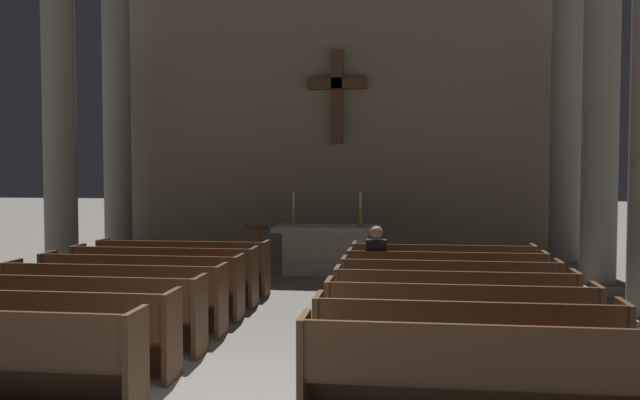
{
  "coord_description": "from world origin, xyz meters",
  "views": [
    {
      "loc": [
        1.66,
        -5.88,
        2.24
      ],
      "look_at": [
        0.0,
        7.1,
        1.6
      ],
      "focal_mm": 38.55,
      "sensor_mm": 36.0,
      "label": 1
    }
  ],
  "objects": [
    {
      "name": "pew_left_row_2",
      "position": [
        -2.25,
        0.92,
        0.48
      ],
      "size": [
        3.02,
        0.5,
        0.95
      ],
      "color": "brown",
      "rests_on": "ground"
    },
    {
      "name": "pew_left_row_3",
      "position": [
        -2.25,
        1.87,
        0.48
      ],
      "size": [
        3.02,
        0.5,
        0.95
      ],
      "color": "brown",
      "rests_on": "ground"
    },
    {
      "name": "pew_left_row_4",
      "position": [
        -2.25,
        2.83,
        0.48
      ],
      "size": [
        3.02,
        0.5,
        0.95
      ],
      "color": "brown",
      "rests_on": "ground"
    },
    {
      "name": "pew_left_row_5",
      "position": [
        -2.25,
        3.79,
        0.48
      ],
      "size": [
        3.02,
        0.5,
        0.95
      ],
      "color": "brown",
      "rests_on": "ground"
    },
    {
      "name": "pew_left_row_6",
      "position": [
        -2.25,
        4.75,
        0.48
      ],
      "size": [
        3.02,
        0.5,
        0.95
      ],
      "color": "brown",
      "rests_on": "ground"
    },
    {
      "name": "pew_left_row_7",
      "position": [
        -2.25,
        5.7,
        0.48
      ],
      "size": [
        3.02,
        0.5,
        0.95
      ],
      "color": "brown",
      "rests_on": "ground"
    },
    {
      "name": "pew_right_row_1",
      "position": [
        2.25,
        -0.04,
        0.48
      ],
      "size": [
        3.02,
        0.5,
        0.95
      ],
      "color": "brown",
      "rests_on": "ground"
    },
    {
      "name": "pew_right_row_2",
      "position": [
        2.25,
        0.92,
        0.48
      ],
      "size": [
        3.02,
        0.5,
        0.95
      ],
      "color": "brown",
      "rests_on": "ground"
    },
    {
      "name": "pew_right_row_3",
      "position": [
        2.25,
        1.87,
        0.48
      ],
      "size": [
        3.02,
        0.5,
        0.95
      ],
      "color": "brown",
      "rests_on": "ground"
    },
    {
      "name": "pew_right_row_4",
      "position": [
        2.25,
        2.83,
        0.48
      ],
      "size": [
        3.02,
        0.5,
        0.95
      ],
      "color": "brown",
      "rests_on": "ground"
    },
    {
      "name": "pew_right_row_5",
      "position": [
        2.25,
        3.79,
        0.48
      ],
      "size": [
        3.02,
        0.5,
        0.95
      ],
      "color": "brown",
      "rests_on": "ground"
    },
    {
      "name": "pew_right_row_6",
      "position": [
        2.25,
        4.75,
        0.48
      ],
      "size": [
        3.02,
        0.5,
        0.95
      ],
      "color": "brown",
      "rests_on": "ground"
    },
    {
      "name": "pew_right_row_7",
      "position": [
        2.25,
        5.7,
        0.48
      ],
      "size": [
        3.02,
        0.5,
        0.95
      ],
      "color": "brown",
      "rests_on": "ground"
    },
    {
      "name": "column_left_third",
      "position": [
        -4.97,
        6.57,
        3.16
      ],
      "size": [
        0.93,
        0.93,
        6.5
      ],
      "color": "gray",
      "rests_on": "ground"
    },
    {
      "name": "column_right_third",
      "position": [
        4.97,
        6.57,
        3.16
      ],
      "size": [
        0.93,
        0.93,
        6.5
      ],
      "color": "gray",
      "rests_on": "ground"
    },
    {
      "name": "column_left_fourth",
      "position": [
        -4.97,
        9.2,
        3.16
      ],
      "size": [
        0.93,
        0.93,
        6.5
      ],
      "color": "gray",
      "rests_on": "ground"
    },
    {
      "name": "column_right_fourth",
      "position": [
        4.97,
        9.2,
        3.16
      ],
      "size": [
        0.93,
        0.93,
        6.5
      ],
      "color": "gray",
      "rests_on": "ground"
    },
    {
      "name": "altar",
      "position": [
        0.0,
        8.22,
        0.53
      ],
      "size": [
        2.2,
        0.9,
        1.01
      ],
      "color": "#BCB7AD",
      "rests_on": "ground"
    },
    {
      "name": "candlestick_left",
      "position": [
        -0.7,
        8.22,
        1.23
      ],
      "size": [
        0.16,
        0.16,
        0.7
      ],
      "color": "#B79338",
      "rests_on": "altar"
    },
    {
      "name": "candlestick_right",
      "position": [
        0.7,
        8.22,
        1.23
      ],
      "size": [
        0.16,
        0.16,
        0.7
      ],
      "color": "#B79338",
      "rests_on": "altar"
    },
    {
      "name": "apse_with_cross",
      "position": [
        0.0,
        10.51,
        3.51
      ],
      "size": [
        10.92,
        0.51,
        7.01
      ],
      "color": "gray",
      "rests_on": "ground"
    },
    {
      "name": "lectern",
      "position": [
        -1.2,
        7.02,
        0.55
      ],
      "size": [
        0.44,
        0.36,
        1.15
      ],
      "color": "brown",
      "rests_on": "ground"
    },
    {
      "name": "lone_worshipper",
      "position": [
        1.19,
        4.78,
        0.69
      ],
      "size": [
        0.32,
        0.43,
        1.32
      ],
      "color": "#26262B",
      "rests_on": "ground"
    }
  ]
}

